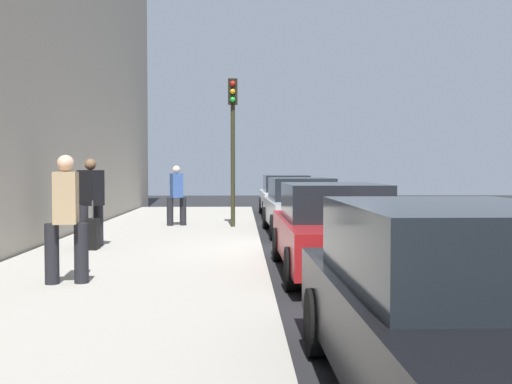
% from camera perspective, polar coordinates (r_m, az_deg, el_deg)
% --- Properties ---
extents(ground_plane, '(56.00, 56.00, 0.00)m').
position_cam_1_polar(ground_plane, '(11.93, 5.55, -6.34)').
color(ground_plane, black).
extents(sidewalk, '(28.00, 4.60, 0.15)m').
position_cam_1_polar(sidewalk, '(11.98, -10.41, -5.97)').
color(sidewalk, '#A39E93').
rests_on(sidewalk, ground).
extents(lane_stripe_centre, '(28.00, 0.14, 0.01)m').
position_cam_1_polar(lane_stripe_centre, '(12.71, 20.10, -5.92)').
color(lane_stripe_centre, gold).
rests_on(lane_stripe_centre, ground).
extents(parked_car_white, '(4.65, 1.93, 1.51)m').
position_cam_1_polar(parked_car_white, '(22.76, 2.82, -0.33)').
color(parked_car_white, black).
rests_on(parked_car_white, ground).
extents(parked_car_silver, '(4.75, 1.99, 1.51)m').
position_cam_1_polar(parked_car_silver, '(16.63, 4.24, -1.28)').
color(parked_car_silver, black).
rests_on(parked_car_silver, ground).
extents(parked_car_red, '(4.62, 1.93, 1.51)m').
position_cam_1_polar(parked_car_red, '(10.44, 7.29, -3.38)').
color(parked_car_red, black).
rests_on(parked_car_red, ground).
extents(parked_car_black, '(4.79, 1.94, 1.51)m').
position_cam_1_polar(parked_car_black, '(4.70, 18.69, -10.39)').
color(parked_car_black, black).
rests_on(parked_car_black, ground).
extents(pedestrian_blue_coat, '(0.53, 0.54, 1.70)m').
position_cam_1_polar(pedestrian_blue_coat, '(17.46, -7.43, -0.15)').
color(pedestrian_blue_coat, black).
rests_on(pedestrian_blue_coat, sidewalk).
extents(pedestrian_tan_coat, '(0.53, 0.59, 1.81)m').
position_cam_1_polar(pedestrian_tan_coat, '(8.99, -17.29, -2.08)').
color(pedestrian_tan_coat, black).
rests_on(pedestrian_tan_coat, sidewalk).
extents(pedestrian_black_coat, '(0.54, 0.58, 1.82)m').
position_cam_1_polar(pedestrian_black_coat, '(13.07, -15.16, -0.71)').
color(pedestrian_black_coat, black).
rests_on(pedestrian_black_coat, sidewalk).
extents(traffic_light_pole, '(0.35, 0.26, 4.09)m').
position_cam_1_polar(traffic_light_pole, '(16.99, -2.18, 6.13)').
color(traffic_light_pole, '#2D2D19').
rests_on(traffic_light_pole, sidewalk).
extents(rolling_suitcase, '(0.34, 0.22, 0.98)m').
position_cam_1_polar(rolling_suitcase, '(12.67, -14.98, -3.79)').
color(rolling_suitcase, black).
rests_on(rolling_suitcase, sidewalk).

